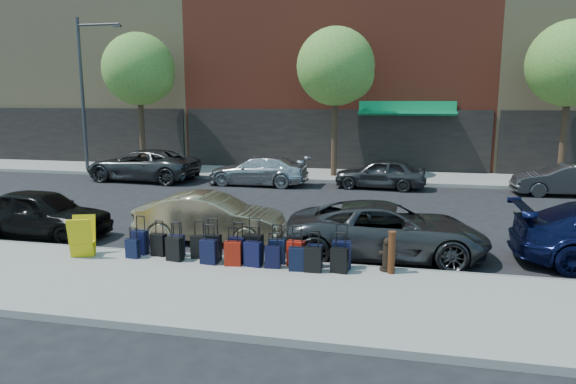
% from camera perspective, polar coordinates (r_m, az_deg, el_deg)
% --- Properties ---
extents(ground, '(120.00, 120.00, 0.00)m').
position_cam_1_polar(ground, '(17.00, -0.74, -3.23)').
color(ground, black).
rests_on(ground, ground).
extents(sidewalk_near, '(60.00, 4.00, 0.15)m').
position_cam_1_polar(sidewalk_near, '(11.03, -8.60, -10.61)').
color(sidewalk_near, gray).
rests_on(sidewalk_near, ground).
extents(sidewalk_far, '(60.00, 4.00, 0.15)m').
position_cam_1_polar(sidewalk_far, '(26.65, 4.17, 1.89)').
color(sidewalk_far, gray).
rests_on(sidewalk_far, ground).
extents(curb_near, '(60.00, 0.08, 0.15)m').
position_cam_1_polar(curb_near, '(12.82, -5.35, -7.51)').
color(curb_near, gray).
rests_on(curb_near, ground).
extents(curb_far, '(60.00, 0.08, 0.15)m').
position_cam_1_polar(curb_far, '(24.68, 3.49, 1.21)').
color(curb_far, gray).
rests_on(curb_far, ground).
extents(building_left, '(15.00, 12.12, 16.00)m').
position_cam_1_polar(building_left, '(39.59, -18.29, 15.66)').
color(building_left, '#96815C').
rests_on(building_left, ground).
extents(building_center, '(17.00, 12.85, 20.00)m').
position_cam_1_polar(building_center, '(34.80, 6.44, 20.23)').
color(building_center, maroon).
rests_on(building_center, ground).
extents(tree_left, '(3.80, 3.80, 7.27)m').
position_cam_1_polar(tree_left, '(29.03, -15.99, 12.79)').
color(tree_left, black).
rests_on(tree_left, sidewalk_far).
extents(tree_center, '(3.80, 3.80, 7.27)m').
position_cam_1_polar(tree_center, '(25.82, 5.62, 13.47)').
color(tree_center, black).
rests_on(tree_center, sidewalk_far).
extents(tree_right, '(3.80, 3.80, 7.27)m').
position_cam_1_polar(tree_right, '(26.66, 29.18, 12.14)').
color(tree_right, black).
rests_on(tree_right, sidewalk_far).
extents(streetlight, '(2.59, 0.18, 8.00)m').
position_cam_1_polar(streetlight, '(29.91, -21.62, 10.94)').
color(streetlight, '#333338').
rests_on(streetlight, sidewalk_far).
extents(suitcase_front_0, '(0.43, 0.27, 0.98)m').
position_cam_1_polar(suitcase_front_0, '(13.42, -16.13, -5.37)').
color(suitcase_front_0, black).
rests_on(suitcase_front_0, sidewalk_near).
extents(suitcase_front_1, '(0.39, 0.25, 0.89)m').
position_cam_1_polar(suitcase_front_1, '(13.17, -14.18, -5.69)').
color(suitcase_front_1, black).
rests_on(suitcase_front_1, sidewalk_near).
extents(suitcase_front_2, '(0.37, 0.22, 0.87)m').
position_cam_1_polar(suitcase_front_2, '(13.02, -12.24, -5.82)').
color(suitcase_front_2, black).
rests_on(suitcase_front_2, sidewalk_near).
extents(suitcase_front_3, '(0.40, 0.25, 0.91)m').
position_cam_1_polar(suitcase_front_3, '(12.78, -9.87, -5.99)').
color(suitcase_front_3, black).
rests_on(suitcase_front_3, sidewalk_near).
extents(suitcase_front_4, '(0.43, 0.24, 1.02)m').
position_cam_1_polar(suitcase_front_4, '(12.57, -8.42, -6.07)').
color(suitcase_front_4, black).
rests_on(suitcase_front_4, sidewalk_near).
extents(suitcase_front_5, '(0.42, 0.26, 0.96)m').
position_cam_1_polar(suitcase_front_5, '(12.38, -5.66, -6.36)').
color(suitcase_front_5, black).
rests_on(suitcase_front_5, sidewalk_near).
extents(suitcase_front_6, '(0.46, 0.27, 1.06)m').
position_cam_1_polar(suitcase_front_6, '(12.33, -3.86, -6.23)').
color(suitcase_front_6, black).
rests_on(suitcase_front_6, sidewalk_near).
extents(suitcase_front_7, '(0.41, 0.26, 0.94)m').
position_cam_1_polar(suitcase_front_7, '(12.18, -1.26, -6.62)').
color(suitcase_front_7, black).
rests_on(suitcase_front_7, sidewalk_near).
extents(suitcase_front_8, '(0.42, 0.27, 0.95)m').
position_cam_1_polar(suitcase_front_8, '(12.02, 0.89, -6.83)').
color(suitcase_front_8, '#AD170B').
rests_on(suitcase_front_8, sidewalk_near).
extents(suitcase_front_9, '(0.36, 0.21, 0.86)m').
position_cam_1_polar(suitcase_front_9, '(11.97, 3.00, -7.06)').
color(suitcase_front_9, black).
rests_on(suitcase_front_9, sidewalk_near).
extents(suitcase_front_10, '(0.45, 0.28, 1.04)m').
position_cam_1_polar(suitcase_front_10, '(11.90, 5.96, -6.93)').
color(suitcase_front_10, black).
rests_on(suitcase_front_10, sidewalk_near).
extents(suitcase_back_0, '(0.33, 0.20, 0.76)m').
position_cam_1_polar(suitcase_back_0, '(13.17, -16.87, -6.02)').
color(suitcase_back_0, black).
rests_on(suitcase_back_0, sidewalk_near).
extents(suitcase_back_2, '(0.42, 0.28, 0.92)m').
position_cam_1_polar(suitcase_back_2, '(12.69, -12.48, -6.19)').
color(suitcase_back_2, black).
rests_on(suitcase_back_2, sidewalk_near).
extents(suitcase_back_4, '(0.41, 0.27, 0.94)m').
position_cam_1_polar(suitcase_back_4, '(12.31, -8.77, -6.57)').
color(suitcase_back_4, black).
rests_on(suitcase_back_4, sidewalk_near).
extents(suitcase_back_5, '(0.41, 0.28, 0.92)m').
position_cam_1_polar(suitcase_back_5, '(12.12, -6.14, -6.80)').
color(suitcase_back_5, maroon).
rests_on(suitcase_back_5, sidewalk_near).
extents(suitcase_back_6, '(0.42, 0.28, 0.94)m').
position_cam_1_polar(suitcase_back_6, '(12.02, -3.91, -6.88)').
color(suitcase_back_6, black).
rests_on(suitcase_back_6, sidewalk_near).
extents(suitcase_back_7, '(0.36, 0.23, 0.83)m').
position_cam_1_polar(suitcase_back_7, '(11.90, -1.71, -7.22)').
color(suitcase_back_7, black).
rests_on(suitcase_back_7, sidewalk_near).
extents(suitcase_back_8, '(0.39, 0.25, 0.87)m').
position_cam_1_polar(suitcase_back_8, '(11.70, 1.02, -7.44)').
color(suitcase_back_8, black).
rests_on(suitcase_back_8, sidewalk_near).
extents(suitcase_back_9, '(0.38, 0.23, 0.90)m').
position_cam_1_polar(suitcase_back_9, '(11.63, 2.79, -7.52)').
color(suitcase_back_9, black).
rests_on(suitcase_back_9, sidewalk_near).
extents(suitcase_back_10, '(0.41, 0.27, 0.91)m').
position_cam_1_polar(suitcase_back_10, '(11.63, 5.73, -7.55)').
color(suitcase_back_10, black).
rests_on(suitcase_back_10, sidewalk_near).
extents(fire_hydrant, '(0.39, 0.35, 0.77)m').
position_cam_1_polar(fire_hydrant, '(11.91, 11.02, -6.92)').
color(fire_hydrant, black).
rests_on(fire_hydrant, sidewalk_near).
extents(bollard, '(0.18, 0.18, 0.96)m').
position_cam_1_polar(bollard, '(11.69, 11.44, -6.53)').
color(bollard, '#38190C').
rests_on(bollard, sidewalk_near).
extents(display_rack, '(0.72, 0.76, 0.99)m').
position_cam_1_polar(display_rack, '(13.64, -21.90, -4.67)').
color(display_rack, gold).
rests_on(display_rack, sidewalk_near).
extents(car_near_0, '(4.19, 1.84, 1.40)m').
position_cam_1_polar(car_near_0, '(16.63, -25.76, -2.12)').
color(car_near_0, black).
rests_on(car_near_0, ground).
extents(car_near_1, '(4.20, 1.63, 1.37)m').
position_cam_1_polar(car_near_1, '(14.61, -8.59, -2.87)').
color(car_near_1, '#9F8761').
rests_on(car_near_1, ground).
extents(car_near_2, '(5.21, 2.72, 1.40)m').
position_cam_1_polar(car_near_2, '(13.32, 10.92, -4.17)').
color(car_near_2, '#353538').
rests_on(car_near_2, ground).
extents(car_far_0, '(5.69, 2.91, 1.54)m').
position_cam_1_polar(car_far_0, '(26.19, -15.85, 2.90)').
color(car_far_0, '#343436').
rests_on(car_far_0, ground).
extents(car_far_1, '(4.73, 2.00, 1.36)m').
position_cam_1_polar(car_far_1, '(23.95, -3.34, 2.40)').
color(car_far_1, '#B4B6BB').
rests_on(car_far_1, ground).
extents(car_far_2, '(4.13, 1.91, 1.37)m').
position_cam_1_polar(car_far_2, '(23.33, 10.21, 2.05)').
color(car_far_2, '#2F2F32').
rests_on(car_far_2, ground).
extents(car_far_3, '(4.09, 1.60, 1.33)m').
position_cam_1_polar(car_far_3, '(24.13, 28.36, 1.18)').
color(car_far_3, '#2F3032').
rests_on(car_far_3, ground).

